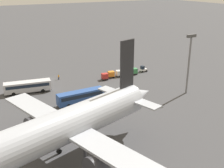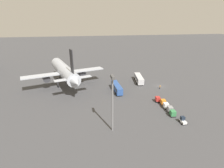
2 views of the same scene
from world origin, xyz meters
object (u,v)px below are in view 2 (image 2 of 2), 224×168
Objects in this scene: airplane at (64,71)px; cargo_cart_orange at (163,102)px; worker_person at (160,87)px; cargo_cart_white at (166,105)px; shuttle_bus_far at (117,87)px; baggage_tug at (183,120)px; cargo_cart_green at (173,113)px; cargo_cart_grey at (170,109)px; shuttle_bus_near at (139,78)px; cargo_cart_red at (158,99)px.

airplane reaches higher than cargo_cart_orange.
worker_person is 0.78× the size of cargo_cart_white.
shuttle_bus_far is 5.52× the size of cargo_cart_orange.
cargo_cart_green is (4.27, 0.94, 0.25)m from baggage_tug.
baggage_tug is (-29.05, -13.99, -1.02)m from shuttle_bus_far.
shuttle_bus_far reaches higher than cargo_cart_grey.
shuttle_bus_near is at bearing -109.78° from airplane.
baggage_tug is 28.76m from worker_person.
baggage_tug is at bearing -177.44° from cargo_cart_white.
cargo_cart_orange is (-16.45, -13.89, -0.77)m from shuttle_bus_far.
cargo_cart_green reaches higher than worker_person.
airplane is at bearing 43.78° from cargo_cart_green.
shuttle_bus_near reaches higher than cargo_cart_grey.
shuttle_bus_far is at bearing 27.38° from baggage_tug.
worker_person is at bearing -10.79° from baggage_tug.
worker_person is 24.86m from cargo_cart_green.
shuttle_bus_far reaches higher than baggage_tug.
cargo_cart_green is (-34.86, 0.88, -0.74)m from shuttle_bus_near.
shuttle_bus_near is 23.78m from cargo_cart_red.
shuttle_bus_near is 34.87m from cargo_cart_green.
cargo_cart_orange is at bearing -7.03° from cargo_cart_white.
cargo_cart_grey is (-22.00, -13.61, -0.77)m from shuttle_bus_far.
cargo_cart_orange is (8.33, -0.84, 0.00)m from cargo_cart_green.
shuttle_bus_near is 1.05× the size of shuttle_bus_far.
worker_person is 0.78× the size of cargo_cart_green.
worker_person is at bearing -16.68° from cargo_cart_green.
shuttle_bus_far reaches higher than shuttle_bus_near.
airplane is 44.65m from cargo_cart_red.
shuttle_bus_near is 39.14m from baggage_tug.
airplane is at bearing 48.79° from cargo_cart_white.
worker_person is at bearing -29.41° from cargo_cart_red.
shuttle_bus_far reaches higher than worker_person.
worker_person is at bearing -140.61° from shuttle_bus_near.
cargo_cart_white is (-18.26, 6.64, 0.32)m from worker_person.
shuttle_bus_far is 5.03× the size of baggage_tug.
cargo_cart_green and cargo_cart_white have the same top height.
baggage_tug is at bearing -154.76° from shuttle_bus_far.
baggage_tug is at bearing -176.42° from cargo_cart_red.
shuttle_bus_near is at bearing -0.59° from cargo_cart_grey.
baggage_tug is 1.10× the size of cargo_cart_red.
cargo_cart_green is 1.00× the size of cargo_cart_grey.
worker_person is (-11.04, -6.26, -1.06)m from shuttle_bus_near.
airplane is 3.44× the size of shuttle_bus_near.
cargo_cart_grey is at bearing -170.73° from shuttle_bus_near.
cargo_cart_grey is at bearing -176.04° from cargo_cart_red.
cargo_cart_grey is at bearing -148.74° from shuttle_bus_far.
shuttle_bus_near is (-2.40, -36.58, -5.37)m from airplane.
baggage_tug is at bearing -154.61° from airplane.
cargo_cart_red is (-23.75, 0.91, -0.74)m from shuttle_bus_near.
worker_person is at bearing -93.22° from shuttle_bus_far.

